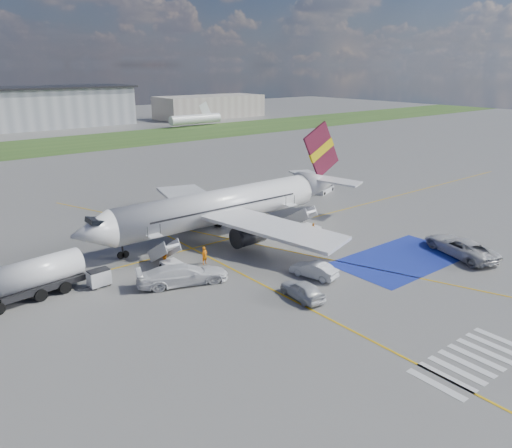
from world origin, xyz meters
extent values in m
plane|color=#60605E|center=(0.00, 0.00, 0.00)|extent=(400.00, 400.00, 0.00)
cube|color=#2D4C1E|center=(0.00, 95.00, 0.01)|extent=(400.00, 30.00, 0.01)
cube|color=gold|center=(0.00, 12.00, 0.01)|extent=(120.00, 0.20, 0.01)
cube|color=gold|center=(-5.00, -10.00, 0.01)|extent=(0.20, 60.00, 0.01)
cube|color=gold|center=(0.00, 12.00, 0.01)|extent=(20.71, 56.45, 0.01)
cube|color=#192997|center=(10.00, -4.00, 0.01)|extent=(14.00, 8.00, 0.01)
cube|color=silver|center=(-6.00, -18.00, 0.01)|extent=(0.60, 4.00, 0.01)
cube|color=silver|center=(-4.80, -18.00, 0.01)|extent=(0.60, 4.00, 0.01)
cube|color=silver|center=(-3.60, -18.00, 0.01)|extent=(0.60, 4.00, 0.01)
cube|color=silver|center=(-2.40, -18.00, 0.01)|extent=(0.60, 4.00, 0.01)
cube|color=silver|center=(-1.20, -18.00, 0.01)|extent=(0.60, 4.00, 0.01)
cube|color=silver|center=(0.00, -18.00, 0.01)|extent=(0.60, 4.00, 0.01)
cube|color=silver|center=(1.20, -18.00, 0.01)|extent=(0.60, 4.00, 0.01)
cube|color=silver|center=(2.40, -18.00, 0.01)|extent=(0.60, 4.00, 0.01)
cube|color=gray|center=(20.00, 135.00, 6.00)|extent=(48.00, 18.00, 12.00)
cube|color=gray|center=(75.00, 128.00, 4.00)|extent=(40.00, 16.00, 8.00)
cylinder|color=silver|center=(0.00, 14.00, 3.40)|extent=(26.00, 3.90, 3.90)
cone|color=silver|center=(-15.00, 14.00, 3.40)|extent=(4.00, 3.90, 3.90)
cube|color=black|center=(-14.40, 14.00, 4.45)|extent=(1.67, 1.90, 0.82)
cone|color=silver|center=(16.20, 14.00, 3.80)|extent=(6.50, 3.90, 3.90)
cube|color=silver|center=(1.00, 5.50, 2.80)|extent=(9.86, 15.95, 1.40)
cube|color=silver|center=(1.00, 22.50, 2.80)|extent=(9.86, 15.95, 1.40)
cylinder|color=#38383A|center=(0.00, 8.40, 1.40)|extent=(3.40, 2.10, 2.10)
cylinder|color=#38383A|center=(0.00, 19.60, 1.40)|extent=(3.40, 2.10, 2.10)
cube|color=#520E21|center=(16.50, 14.00, 8.20)|extent=(6.62, 0.30, 7.45)
cube|color=gold|center=(16.50, 14.00, 8.20)|extent=(4.36, 0.40, 3.08)
cube|color=silver|center=(16.80, 10.80, 4.50)|extent=(4.73, 5.95, 0.49)
cube|color=silver|center=(16.80, 17.20, 4.50)|extent=(4.73, 5.95, 0.49)
cube|color=black|center=(0.00, 12.04, 3.75)|extent=(19.50, 0.04, 0.18)
cube|color=black|center=(0.00, 15.96, 3.75)|extent=(19.50, 0.04, 0.18)
cube|color=silver|center=(-9.50, 9.85, 1.45)|extent=(1.40, 3.73, 2.32)
cube|color=silver|center=(-9.50, 11.75, 2.50)|extent=(1.40, 1.00, 0.12)
cylinder|color=black|center=(-10.20, 11.75, 3.05)|extent=(0.06, 0.06, 1.10)
cylinder|color=black|center=(-8.80, 11.75, 3.05)|extent=(0.06, 0.06, 1.10)
cube|color=silver|center=(-9.50, 8.25, 0.35)|extent=(1.60, 2.40, 0.70)
cube|color=silver|center=(9.00, 9.85, 1.45)|extent=(1.40, 3.73, 2.32)
cube|color=silver|center=(9.00, 11.75, 2.50)|extent=(1.40, 1.00, 0.12)
cylinder|color=black|center=(8.30, 11.75, 3.05)|extent=(0.06, 0.06, 1.10)
cylinder|color=black|center=(9.70, 11.75, 3.05)|extent=(0.06, 0.06, 1.10)
cube|color=silver|center=(9.00, 8.25, 0.35)|extent=(1.60, 2.40, 0.70)
cylinder|color=silver|center=(-21.12, 10.48, 2.13)|extent=(7.48, 3.29, 2.45)
cube|color=black|center=(-21.12, 10.48, 0.90)|extent=(7.48, 3.29, 0.53)
cube|color=silver|center=(-16.54, 9.00, 0.81)|extent=(1.97, 1.25, 1.33)
cube|color=black|center=(-16.54, 9.00, 1.52)|extent=(1.87, 1.15, 0.11)
cube|color=silver|center=(24.28, 20.45, 0.36)|extent=(4.54, 2.89, 0.72)
cube|color=black|center=(25.29, 20.83, 0.99)|extent=(3.02, 2.02, 0.80)
imported|color=silver|center=(-4.09, -4.10, 0.78)|extent=(2.32, 4.75, 1.56)
imported|color=silver|center=(-0.23, -1.61, 0.75)|extent=(2.65, 4.78, 1.49)
imported|color=silver|center=(15.70, -7.05, 1.24)|extent=(5.00, 7.26, 2.49)
imported|color=white|center=(-10.45, 4.76, 1.20)|extent=(6.61, 4.42, 2.40)
imported|color=orange|center=(-6.32, 7.51, 0.90)|extent=(0.71, 0.51, 1.80)
imported|color=orange|center=(-9.62, 9.79, 0.87)|extent=(0.75, 0.91, 1.73)
imported|color=orange|center=(8.14, 6.82, 0.77)|extent=(0.54, 0.96, 1.54)
camera|label=1|loc=(-31.21, -31.54, 18.87)|focal=35.00mm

